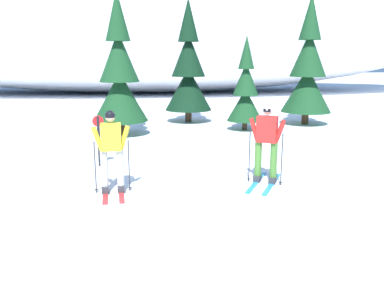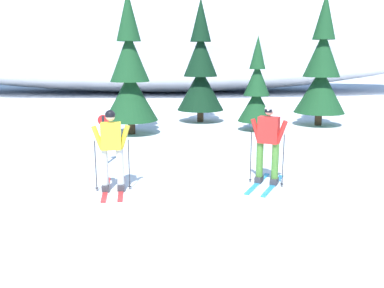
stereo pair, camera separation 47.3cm
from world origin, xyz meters
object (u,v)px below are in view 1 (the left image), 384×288
at_px(pine_tree_center_right, 246,91).
at_px(trail_marker_post, 99,137).
at_px(pine_tree_far_right, 308,71).
at_px(pine_tree_center_left, 188,71).
at_px(skier_yellow_jacket, 112,151).
at_px(pine_tree_far_left, 119,76).
at_px(skier_red_jacket, 266,142).

bearing_deg(pine_tree_center_right, trail_marker_post, -134.98).
relative_size(pine_tree_center_right, trail_marker_post, 2.69).
bearing_deg(pine_tree_far_right, pine_tree_center_left, 166.87).
height_order(pine_tree_center_left, pine_tree_center_right, pine_tree_center_left).
distance_m(skier_yellow_jacket, pine_tree_far_right, 10.76).
height_order(pine_tree_center_right, pine_tree_far_right, pine_tree_far_right).
height_order(skier_yellow_jacket, pine_tree_center_left, pine_tree_center_left).
relative_size(skier_yellow_jacket, pine_tree_center_left, 0.33).
bearing_deg(pine_tree_far_left, pine_tree_far_right, 12.31).
relative_size(skier_red_jacket, pine_tree_far_right, 0.34).
distance_m(skier_red_jacket, pine_tree_center_left, 8.89).
distance_m(pine_tree_center_left, pine_tree_far_right, 4.88).
distance_m(skier_yellow_jacket, skier_red_jacket, 3.32).
bearing_deg(pine_tree_center_left, pine_tree_center_right, -47.49).
bearing_deg(pine_tree_center_right, pine_tree_far_left, -173.03).
bearing_deg(skier_yellow_jacket, pine_tree_center_left, 75.69).
height_order(skier_red_jacket, pine_tree_far_right, pine_tree_far_right).
bearing_deg(trail_marker_post, skier_red_jacket, -24.63).
xyz_separation_m(pine_tree_center_right, pine_tree_far_right, (2.77, 1.05, 0.70)).
bearing_deg(pine_tree_center_right, pine_tree_far_right, 20.72).
relative_size(pine_tree_far_left, trail_marker_post, 3.83).
distance_m(pine_tree_center_right, pine_tree_far_right, 3.05).
bearing_deg(skier_yellow_jacket, trail_marker_post, 104.23).
relative_size(pine_tree_far_left, pine_tree_center_right, 1.42).
distance_m(skier_red_jacket, pine_tree_center_right, 6.70).
relative_size(pine_tree_center_left, pine_tree_far_right, 0.99).
distance_m(skier_yellow_jacket, pine_tree_center_left, 9.49).
bearing_deg(pine_tree_far_right, skier_yellow_jacket, -131.46).
xyz_separation_m(skier_yellow_jacket, trail_marker_post, (-0.54, 2.12, -0.14)).
height_order(pine_tree_far_left, pine_tree_far_right, pine_tree_far_right).
distance_m(pine_tree_center_left, trail_marker_post, 7.69).
bearing_deg(pine_tree_far_left, pine_tree_center_left, 45.83).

